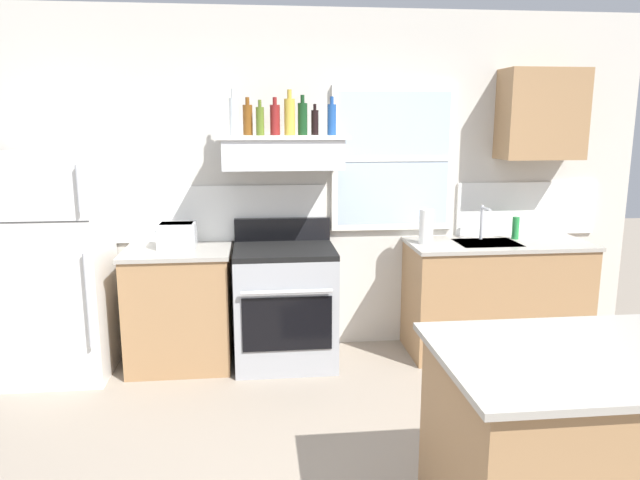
{
  "coord_description": "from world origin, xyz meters",
  "views": [
    {
      "loc": [
        -0.45,
        -2.5,
        1.86
      ],
      "look_at": [
        -0.05,
        1.2,
        1.1
      ],
      "focal_mm": 33.17,
      "sensor_mm": 36.0,
      "label": 1
    }
  ],
  "objects_px": {
    "bottle_balsamic_dark": "(315,122)",
    "refrigerator": "(57,266)",
    "bottle_red_label_wine": "(275,119)",
    "bottle_amber_wine": "(248,119)",
    "toaster": "(177,235)",
    "bottle_clear_tall": "(234,116)",
    "bottle_champagne_gold_foil": "(290,116)",
    "kitchen_island": "(596,452)",
    "bottle_olive_oil_square": "(260,121)",
    "dish_soap_bottle": "(516,228)",
    "paper_towel_roll": "(426,227)",
    "bottle_dark_green_wine": "(303,118)",
    "bottle_blue_liqueur": "(332,119)",
    "stove_range": "(285,304)"
  },
  "relations": [
    {
      "from": "refrigerator",
      "to": "bottle_dark_green_wine",
      "type": "distance_m",
      "value": 2.09
    },
    {
      "from": "refrigerator",
      "to": "bottle_red_label_wine",
      "type": "height_order",
      "value": "bottle_red_label_wine"
    },
    {
      "from": "bottle_champagne_gold_foil",
      "to": "bottle_balsamic_dark",
      "type": "xyz_separation_m",
      "value": [
        0.2,
        0.06,
        -0.04
      ]
    },
    {
      "from": "bottle_amber_wine",
      "to": "bottle_champagne_gold_foil",
      "type": "xyz_separation_m",
      "value": [
        0.31,
        -0.04,
        0.02
      ]
    },
    {
      "from": "toaster",
      "to": "bottle_blue_liqueur",
      "type": "distance_m",
      "value": 1.45
    },
    {
      "from": "bottle_clear_tall",
      "to": "paper_towel_roll",
      "type": "xyz_separation_m",
      "value": [
        1.46,
        -0.06,
        -0.84
      ]
    },
    {
      "from": "refrigerator",
      "to": "toaster",
      "type": "xyz_separation_m",
      "value": [
        0.85,
        0.11,
        0.19
      ]
    },
    {
      "from": "bottle_amber_wine",
      "to": "dish_soap_bottle",
      "type": "height_order",
      "value": "bottle_amber_wine"
    },
    {
      "from": "bottle_balsamic_dark",
      "to": "toaster",
      "type": "bearing_deg",
      "value": -176.24
    },
    {
      "from": "toaster",
      "to": "bottle_champagne_gold_foil",
      "type": "height_order",
      "value": "bottle_champagne_gold_foil"
    },
    {
      "from": "refrigerator",
      "to": "bottle_amber_wine",
      "type": "relative_size",
      "value": 5.93
    },
    {
      "from": "dish_soap_bottle",
      "to": "kitchen_island",
      "type": "relative_size",
      "value": 0.13
    },
    {
      "from": "bottle_clear_tall",
      "to": "dish_soap_bottle",
      "type": "relative_size",
      "value": 1.86
    },
    {
      "from": "bottle_clear_tall",
      "to": "bottle_champagne_gold_foil",
      "type": "height_order",
      "value": "bottle_clear_tall"
    },
    {
      "from": "dish_soap_bottle",
      "to": "refrigerator",
      "type": "bearing_deg",
      "value": -177.4
    },
    {
      "from": "bottle_clear_tall",
      "to": "bottle_champagne_gold_foil",
      "type": "relative_size",
      "value": 1.01
    },
    {
      "from": "paper_towel_roll",
      "to": "bottle_champagne_gold_foil",
      "type": "bearing_deg",
      "value": 177.0
    },
    {
      "from": "bottle_amber_wine",
      "to": "bottle_balsamic_dark",
      "type": "bearing_deg",
      "value": 2.47
    },
    {
      "from": "bottle_red_label_wine",
      "to": "toaster",
      "type": "bearing_deg",
      "value": -176.8
    },
    {
      "from": "bottle_champagne_gold_foil",
      "to": "bottle_dark_green_wine",
      "type": "xyz_separation_m",
      "value": [
        0.1,
        0.02,
        -0.02
      ]
    },
    {
      "from": "bottle_amber_wine",
      "to": "bottle_olive_oil_square",
      "type": "height_order",
      "value": "bottle_amber_wine"
    },
    {
      "from": "dish_soap_bottle",
      "to": "bottle_champagne_gold_foil",
      "type": "bearing_deg",
      "value": -178.59
    },
    {
      "from": "bottle_dark_green_wine",
      "to": "paper_towel_roll",
      "type": "height_order",
      "value": "bottle_dark_green_wine"
    },
    {
      "from": "stove_range",
      "to": "dish_soap_bottle",
      "type": "relative_size",
      "value": 6.06
    },
    {
      "from": "bottle_clear_tall",
      "to": "dish_soap_bottle",
      "type": "height_order",
      "value": "bottle_clear_tall"
    },
    {
      "from": "bottle_amber_wine",
      "to": "bottle_champagne_gold_foil",
      "type": "relative_size",
      "value": 0.83
    },
    {
      "from": "bottle_blue_liqueur",
      "to": "refrigerator",
      "type": "bearing_deg",
      "value": -177.24
    },
    {
      "from": "bottle_olive_oil_square",
      "to": "bottle_red_label_wine",
      "type": "relative_size",
      "value": 0.92
    },
    {
      "from": "bottle_amber_wine",
      "to": "kitchen_island",
      "type": "height_order",
      "value": "bottle_amber_wine"
    },
    {
      "from": "dish_soap_bottle",
      "to": "kitchen_island",
      "type": "bearing_deg",
      "value": -105.59
    },
    {
      "from": "stove_range",
      "to": "bottle_red_label_wine",
      "type": "xyz_separation_m",
      "value": [
        -0.05,
        0.13,
        1.4
      ]
    },
    {
      "from": "paper_towel_roll",
      "to": "bottle_balsamic_dark",
      "type": "bearing_deg",
      "value": 172.13
    },
    {
      "from": "bottle_clear_tall",
      "to": "bottle_amber_wine",
      "type": "bearing_deg",
      "value": 19.79
    },
    {
      "from": "bottle_amber_wine",
      "to": "kitchen_island",
      "type": "relative_size",
      "value": 0.2
    },
    {
      "from": "bottle_balsamic_dark",
      "to": "dish_soap_bottle",
      "type": "bearing_deg",
      "value": -0.64
    },
    {
      "from": "bottle_red_label_wine",
      "to": "bottle_blue_liqueur",
      "type": "bearing_deg",
      "value": -7.33
    },
    {
      "from": "stove_range",
      "to": "bottle_clear_tall",
      "type": "bearing_deg",
      "value": 164.55
    },
    {
      "from": "refrigerator",
      "to": "bottle_red_label_wine",
      "type": "xyz_separation_m",
      "value": [
        1.6,
        0.15,
        1.04
      ]
    },
    {
      "from": "bottle_blue_liqueur",
      "to": "dish_soap_bottle",
      "type": "bearing_deg",
      "value": 2.39
    },
    {
      "from": "bottle_dark_green_wine",
      "to": "bottle_blue_liqueur",
      "type": "xyz_separation_m",
      "value": [
        0.21,
        -0.04,
        -0.0
      ]
    },
    {
      "from": "bottle_clear_tall",
      "to": "bottle_olive_oil_square",
      "type": "distance_m",
      "value": 0.19
    },
    {
      "from": "refrigerator",
      "to": "bottle_olive_oil_square",
      "type": "distance_m",
      "value": 1.81
    },
    {
      "from": "bottle_champagne_gold_foil",
      "to": "bottle_blue_liqueur",
      "type": "relative_size",
      "value": 1.18
    },
    {
      "from": "bottle_amber_wine",
      "to": "toaster",
      "type": "bearing_deg",
      "value": -175.06
    },
    {
      "from": "toaster",
      "to": "bottle_amber_wine",
      "type": "relative_size",
      "value": 1.07
    },
    {
      "from": "paper_towel_roll",
      "to": "dish_soap_bottle",
      "type": "xyz_separation_m",
      "value": [
        0.77,
        0.1,
        -0.04
      ]
    },
    {
      "from": "paper_towel_roll",
      "to": "bottle_dark_green_wine",
      "type": "bearing_deg",
      "value": 175.5
    },
    {
      "from": "bottle_balsamic_dark",
      "to": "kitchen_island",
      "type": "bearing_deg",
      "value": -67.44
    },
    {
      "from": "bottle_balsamic_dark",
      "to": "refrigerator",
      "type": "bearing_deg",
      "value": -174.64
    },
    {
      "from": "kitchen_island",
      "to": "refrigerator",
      "type": "bearing_deg",
      "value": 142.97
    }
  ]
}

